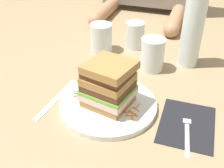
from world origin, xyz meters
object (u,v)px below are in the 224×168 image
object	(u,v)px
sandwich	(108,84)
fork	(187,129)
napkin_dark	(187,124)
water_bottle	(194,24)
juice_glass	(152,56)
knife	(55,100)
empty_tumbler_0	(101,38)
main_plate	(108,105)
empty_tumbler_1	(135,35)

from	to	relation	value
sandwich	fork	world-z (taller)	sandwich
napkin_dark	water_bottle	distance (m)	0.34
fork	juice_glass	size ratio (longest dim) A/B	1.59
fork	water_bottle	bearing A→B (deg)	96.17
knife	water_bottle	size ratio (longest dim) A/B	0.64
knife	empty_tumbler_0	distance (m)	0.33
sandwich	juice_glass	world-z (taller)	sandwich
napkin_dark	water_bottle	xyz separation A→B (m)	(-0.03, 0.31, 0.14)
fork	water_bottle	distance (m)	0.36
main_plate	water_bottle	size ratio (longest dim) A/B	0.81
sandwich	empty_tumbler_1	bearing A→B (deg)	94.19
napkin_dark	fork	xyz separation A→B (m)	(0.00, -0.02, 0.00)
water_bottle	napkin_dark	bearing A→B (deg)	-83.85
main_plate	sandwich	bearing A→B (deg)	-28.09
fork	main_plate	bearing A→B (deg)	173.23
main_plate	knife	world-z (taller)	main_plate
juice_glass	empty_tumbler_1	world-z (taller)	juice_glass
main_plate	sandwich	xyz separation A→B (m)	(0.00, -0.00, 0.07)
sandwich	water_bottle	world-z (taller)	water_bottle
empty_tumbler_0	knife	bearing A→B (deg)	-92.73
main_plate	juice_glass	distance (m)	0.25
fork	water_bottle	world-z (taller)	water_bottle
napkin_dark	main_plate	bearing A→B (deg)	179.30
empty_tumbler_0	napkin_dark	bearing A→B (deg)	-42.16
juice_glass	water_bottle	xyz separation A→B (m)	(0.11, 0.07, 0.09)
sandwich	napkin_dark	distance (m)	0.22
juice_glass	empty_tumbler_1	xyz separation A→B (m)	(-0.09, 0.14, 0.00)
juice_glass	water_bottle	world-z (taller)	water_bottle
napkin_dark	water_bottle	size ratio (longest dim) A/B	0.56
juice_glass	water_bottle	bearing A→B (deg)	33.48
fork	empty_tumbler_1	distance (m)	0.46
empty_tumbler_1	main_plate	bearing A→B (deg)	-85.94
napkin_dark	fork	world-z (taller)	fork
sandwich	water_bottle	distance (m)	0.36
main_plate	juice_glass	size ratio (longest dim) A/B	2.44
juice_glass	empty_tumbler_0	distance (m)	0.21
main_plate	fork	size ratio (longest dim) A/B	1.53
knife	napkin_dark	bearing A→B (deg)	2.67
water_bottle	fork	bearing A→B (deg)	-83.83
napkin_dark	empty_tumbler_0	bearing A→B (deg)	137.84
main_plate	napkin_dark	distance (m)	0.21
napkin_dark	water_bottle	bearing A→B (deg)	96.15
juice_glass	fork	bearing A→B (deg)	-61.21
fork	empty_tumbler_0	size ratio (longest dim) A/B	1.67
napkin_dark	empty_tumbler_0	size ratio (longest dim) A/B	1.75
napkin_dark	empty_tumbler_0	world-z (taller)	empty_tumbler_0
napkin_dark	sandwich	bearing A→B (deg)	179.42
sandwich	fork	bearing A→B (deg)	-6.68
sandwich	fork	xyz separation A→B (m)	(0.21, -0.02, -0.07)
juice_glass	empty_tumbler_0	world-z (taller)	juice_glass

